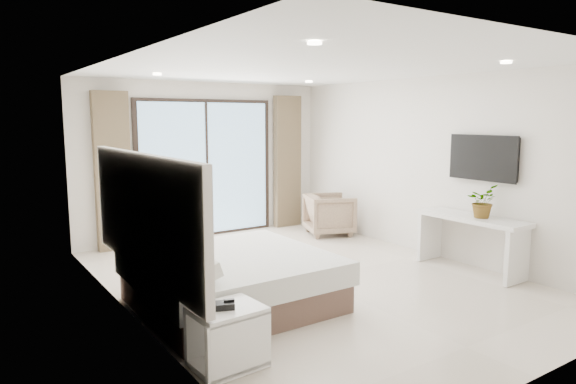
# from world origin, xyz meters

# --- Properties ---
(ground) EXTENTS (6.20, 6.20, 0.00)m
(ground) POSITION_xyz_m (0.00, 0.00, 0.00)
(ground) COLOR beige
(ground) RESTS_ON ground
(room_shell) EXTENTS (4.62, 6.22, 2.72)m
(room_shell) POSITION_xyz_m (-0.20, 0.70, 1.58)
(room_shell) COLOR silver
(room_shell) RESTS_ON ground
(bed) EXTENTS (2.03, 1.94, 0.71)m
(bed) POSITION_xyz_m (-1.29, -0.27, 0.30)
(bed) COLOR brown
(bed) RESTS_ON ground
(nightstand) EXTENTS (0.60, 0.50, 0.52)m
(nightstand) POSITION_xyz_m (-1.98, -1.52, 0.26)
(nightstand) COLOR white
(nightstand) RESTS_ON ground
(phone) EXTENTS (0.20, 0.17, 0.05)m
(phone) POSITION_xyz_m (-2.02, -1.54, 0.55)
(phone) COLOR black
(phone) RESTS_ON nightstand
(console_desk) EXTENTS (0.49, 1.56, 0.77)m
(console_desk) POSITION_xyz_m (2.04, -0.93, 0.56)
(console_desk) COLOR white
(console_desk) RESTS_ON ground
(plant) EXTENTS (0.53, 0.55, 0.35)m
(plant) POSITION_xyz_m (2.04, -1.08, 0.94)
(plant) COLOR #33662D
(plant) RESTS_ON console_desk
(armchair) EXTENTS (0.97, 0.99, 0.81)m
(armchair) POSITION_xyz_m (1.85, 1.90, 0.40)
(armchair) COLOR #9C8766
(armchair) RESTS_ON ground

